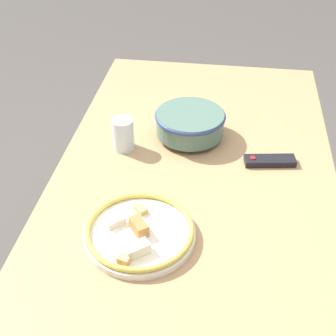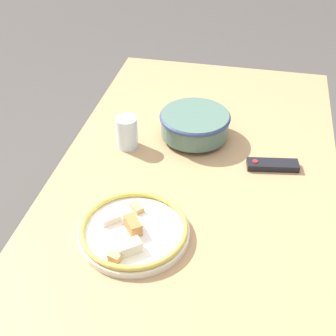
% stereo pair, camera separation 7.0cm
% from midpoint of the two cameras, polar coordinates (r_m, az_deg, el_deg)
% --- Properties ---
extents(ground_plane, '(8.00, 8.00, 0.00)m').
position_cam_midpoint_polar(ground_plane, '(1.90, 3.76, -17.36)').
color(ground_plane, '#4C4742').
extents(dining_table, '(1.42, 0.82, 0.71)m').
position_cam_midpoint_polar(dining_table, '(1.43, 4.77, -2.83)').
color(dining_table, tan).
rests_on(dining_table, ground_plane).
extents(noodle_bowl, '(0.22, 0.22, 0.09)m').
position_cam_midpoint_polar(noodle_bowl, '(1.49, 4.63, 5.35)').
color(noodle_bowl, '#4C6B5B').
rests_on(noodle_bowl, dining_table).
extents(food_plate, '(0.28, 0.28, 0.05)m').
position_cam_midpoint_polar(food_plate, '(1.17, -2.56, -7.71)').
color(food_plate, silver).
rests_on(food_plate, dining_table).
extents(tv_remote, '(0.07, 0.16, 0.02)m').
position_cam_midpoint_polar(tv_remote, '(1.42, 14.00, 0.34)').
color(tv_remote, black).
rests_on(tv_remote, dining_table).
extents(drinking_glass, '(0.07, 0.07, 0.10)m').
position_cam_midpoint_polar(drinking_glass, '(1.45, -3.64, 4.32)').
color(drinking_glass, silver).
rests_on(drinking_glass, dining_table).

